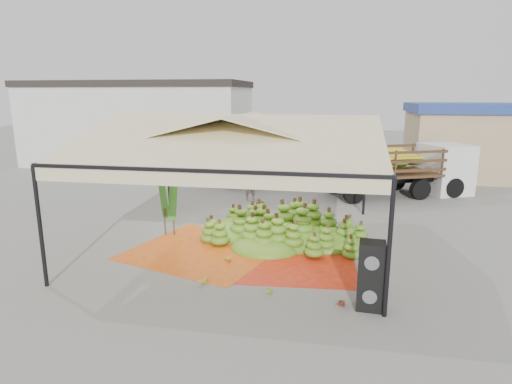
% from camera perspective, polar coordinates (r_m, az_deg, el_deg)
% --- Properties ---
extents(ground, '(90.00, 90.00, 0.00)m').
position_cam_1_polar(ground, '(13.71, -1.99, -6.66)').
color(ground, slate).
rests_on(ground, ground).
extents(canopy_tent, '(8.10, 8.10, 4.00)m').
position_cam_1_polar(canopy_tent, '(12.98, -2.10, 7.20)').
color(canopy_tent, black).
rests_on(canopy_tent, ground).
extents(building_white, '(14.30, 6.30, 5.40)m').
position_cam_1_polar(building_white, '(29.60, -15.32, 8.85)').
color(building_white, silver).
rests_on(building_white, ground).
extents(building_tan, '(6.30, 5.30, 4.10)m').
position_cam_1_polar(building_tan, '(26.70, 26.27, 6.20)').
color(building_tan, tan).
rests_on(building_tan, ground).
extents(tarp_left, '(4.96, 4.83, 0.01)m').
position_cam_1_polar(tarp_left, '(13.10, -7.00, -7.67)').
color(tarp_left, orange).
rests_on(tarp_left, ground).
extents(tarp_right, '(4.05, 4.23, 0.01)m').
position_cam_1_polar(tarp_right, '(12.50, 4.19, -8.64)').
color(tarp_right, red).
rests_on(tarp_right, ground).
extents(banana_heap, '(5.94, 5.03, 1.19)m').
position_cam_1_polar(banana_heap, '(13.88, 3.73, -3.84)').
color(banana_heap, '#4B7919').
rests_on(banana_heap, ground).
extents(hand_yellow_a, '(0.52, 0.43, 0.23)m').
position_cam_1_polar(hand_yellow_a, '(10.93, -7.50, -11.38)').
color(hand_yellow_a, '#AC9122').
rests_on(hand_yellow_a, ground).
extents(hand_yellow_b, '(0.54, 0.52, 0.19)m').
position_cam_1_polar(hand_yellow_b, '(12.17, -4.17, -8.81)').
color(hand_yellow_b, gold).
rests_on(hand_yellow_b, ground).
extents(hand_red_a, '(0.44, 0.37, 0.18)m').
position_cam_1_polar(hand_red_a, '(9.98, 10.86, -14.16)').
color(hand_red_a, '#603016').
rests_on(hand_red_a, ground).
extents(hand_red_b, '(0.59, 0.55, 0.21)m').
position_cam_1_polar(hand_red_b, '(12.60, 13.95, -8.36)').
color(hand_red_b, '#541F13').
rests_on(hand_red_b, ground).
extents(hand_green, '(0.44, 0.38, 0.18)m').
position_cam_1_polar(hand_green, '(10.38, 1.33, -12.82)').
color(hand_green, '#467B19').
rests_on(hand_green, ground).
extents(hanging_bunches, '(3.24, 0.24, 0.20)m').
position_cam_1_polar(hanging_bunches, '(11.61, -3.96, 3.10)').
color(hanging_bunches, '#44861C').
rests_on(hanging_bunches, ground).
extents(speaker_stack, '(0.59, 0.52, 1.53)m').
position_cam_1_polar(speaker_stack, '(9.73, 15.05, -10.72)').
color(speaker_stack, black).
rests_on(speaker_stack, ground).
extents(banana_leaves, '(0.96, 1.36, 3.70)m').
position_cam_1_polar(banana_leaves, '(14.63, -10.98, -5.61)').
color(banana_leaves, '#20731E').
rests_on(banana_leaves, ground).
extents(vendor, '(0.67, 0.55, 1.56)m').
position_cam_1_polar(vendor, '(18.77, -0.84, 1.21)').
color(vendor, slate).
rests_on(vendor, ground).
extents(truck_left, '(6.25, 4.10, 2.03)m').
position_cam_1_polar(truck_left, '(22.65, 2.41, 4.45)').
color(truck_left, '#472F17').
rests_on(truck_left, ground).
extents(truck_right, '(7.06, 4.77, 2.30)m').
position_cam_1_polar(truck_right, '(20.86, 19.09, 3.47)').
color(truck_right, '#52341B').
rests_on(truck_right, ground).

